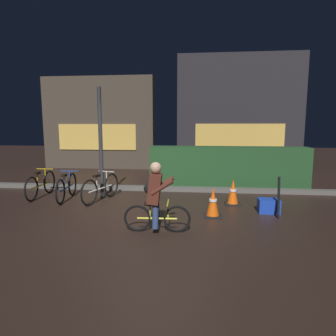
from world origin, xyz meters
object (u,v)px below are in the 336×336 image
traffic_cone_far (233,192)px  closed_umbrella (279,197)px  parked_bike_center_left (101,188)px  traffic_cone_near (213,203)px  parked_bike_leftmost (41,185)px  blue_crate (269,206)px  cyclist (156,197)px  parked_bike_left_mid (67,187)px  street_post (101,144)px

traffic_cone_far → closed_umbrella: closed_umbrella is taller
parked_bike_center_left → closed_umbrella: (4.06, -0.85, 0.08)m
parked_bike_center_left → traffic_cone_near: parked_bike_center_left is taller
traffic_cone_far → closed_umbrella: bearing=-45.9°
traffic_cone_near → closed_umbrella: size_ratio=0.72×
parked_bike_leftmost → blue_crate: size_ratio=3.56×
cyclist → traffic_cone_far: bearing=48.8°
parked_bike_left_mid → cyclist: bearing=-134.3°
parked_bike_left_mid → traffic_cone_far: parked_bike_left_mid is taller
traffic_cone_near → parked_bike_left_mid: bearing=164.1°
parked_bike_left_mid → traffic_cone_far: size_ratio=2.52×
street_post → closed_umbrella: bearing=-15.5°
traffic_cone_near → closed_umbrella: closed_umbrella is taller
parked_bike_leftmost → street_post: bearing=-88.9°
parked_bike_left_mid → traffic_cone_near: bearing=-112.4°
parked_bike_left_mid → blue_crate: parked_bike_left_mid is taller
parked_bike_leftmost → traffic_cone_far: size_ratio=2.59×
parked_bike_left_mid → street_post: bearing=-78.6°
street_post → parked_bike_left_mid: bearing=-162.1°
parked_bike_leftmost → cyclist: cyclist is taller
traffic_cone_near → traffic_cone_far: bearing=62.7°
parked_bike_leftmost → closed_umbrella: (5.77, -1.07, 0.08)m
street_post → closed_umbrella: street_post is taller
parked_bike_leftmost → traffic_cone_far: bearing=-94.1°
parked_bike_leftmost → parked_bike_center_left: bearing=-99.2°
parked_bike_left_mid → cyclist: 3.27m
parked_bike_center_left → closed_umbrella: closed_umbrella is taller
parked_bike_center_left → traffic_cone_far: (3.24, 0.01, -0.04)m
closed_umbrella → traffic_cone_far: bearing=55.2°
parked_bike_leftmost → parked_bike_left_mid: 0.82m
street_post → traffic_cone_near: (2.79, -1.30, -1.12)m
traffic_cone_far → parked_bike_leftmost: bearing=177.4°
parked_bike_left_mid → cyclist: cyclist is taller
street_post → cyclist: street_post is taller
street_post → parked_bike_leftmost: 1.96m
traffic_cone_far → blue_crate: size_ratio=1.38×
street_post → traffic_cone_far: 3.51m
parked_bike_leftmost → closed_umbrella: bearing=-102.1°
parked_bike_leftmost → parked_bike_center_left: (1.70, -0.23, -0.00)m
parked_bike_leftmost → cyclist: (3.37, -2.19, 0.30)m
parked_bike_left_mid → closed_umbrella: (4.97, -0.88, 0.09)m
parked_bike_leftmost → traffic_cone_near: size_ratio=2.57×
street_post → parked_bike_left_mid: (-0.83, -0.27, -1.09)m
closed_umbrella → parked_bike_left_mid: bearing=91.0°
parked_bike_left_mid → parked_bike_leftmost: bearing=69.8°
cyclist → street_post: bearing=124.9°
parked_bike_left_mid → traffic_cone_near: size_ratio=2.50×
cyclist → traffic_cone_near: bearing=39.9°
parked_bike_leftmost → parked_bike_center_left: size_ratio=1.04×
parked_bike_center_left → traffic_cone_near: 2.90m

